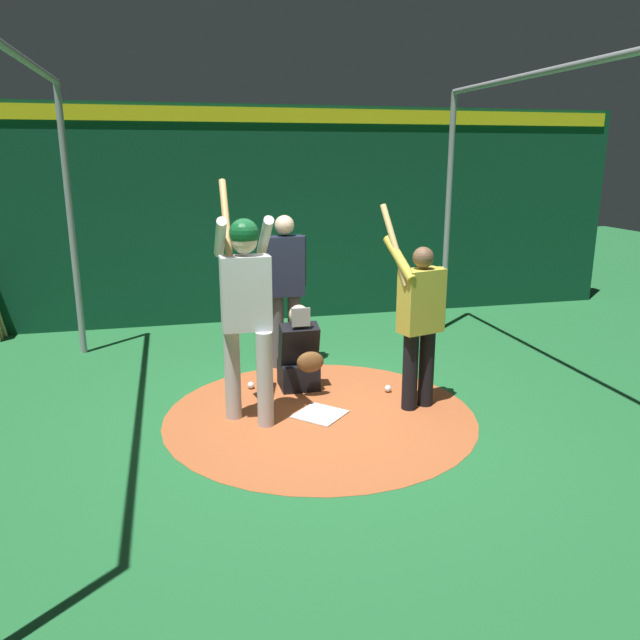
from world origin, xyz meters
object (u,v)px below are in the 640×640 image
at_px(umpire, 285,283).
at_px(catcher, 300,357).
at_px(baseball_1, 251,385).
at_px(batter, 246,300).
at_px(baseball_0, 388,389).
at_px(home_plate, 320,414).
at_px(visitor, 420,317).

bearing_deg(umpire, catcher, 0.46).
bearing_deg(baseball_1, catcher, 78.14).
bearing_deg(baseball_1, umpire, 141.79).
distance_m(batter, baseball_0, 1.92).
distance_m(baseball_0, baseball_1, 1.46).
relative_size(home_plate, batter, 0.19).
bearing_deg(catcher, baseball_1, -101.86).
bearing_deg(batter, umpire, 156.76).
relative_size(umpire, baseball_1, 24.01).
bearing_deg(baseball_1, baseball_0, 72.56).
relative_size(catcher, baseball_1, 12.50).
bearing_deg(visitor, catcher, -142.30).
bearing_deg(batter, home_plate, 87.14).
height_order(visitor, baseball_0, visitor).
distance_m(catcher, baseball_1, 0.61).
xyz_separation_m(catcher, baseball_1, (-0.11, -0.51, -0.32)).
bearing_deg(catcher, baseball_0, 69.46).
height_order(home_plate, umpire, umpire).
height_order(batter, baseball_1, batter).
relative_size(umpire, baseball_0, 24.01).
xyz_separation_m(home_plate, baseball_1, (-0.85, -0.56, 0.03)).
bearing_deg(visitor, batter, -107.49).
xyz_separation_m(batter, baseball_1, (-0.82, 0.12, -1.12)).
xyz_separation_m(home_plate, baseball_0, (-0.41, 0.84, 0.03)).
distance_m(visitor, baseball_0, 0.99).
height_order(home_plate, catcher, catcher).
height_order(batter, catcher, batter).
bearing_deg(home_plate, batter, -92.86).
height_order(catcher, visitor, visitor).
height_order(batter, baseball_0, batter).
height_order(umpire, baseball_1, umpire).
distance_m(batter, visitor, 1.68).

